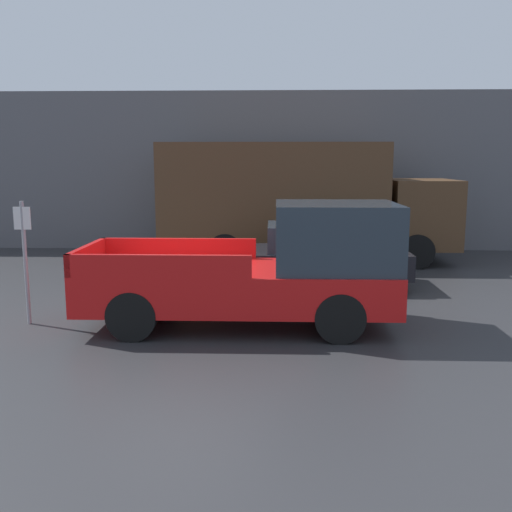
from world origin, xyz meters
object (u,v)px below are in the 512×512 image
pickup_truck (269,270)px  newspaper_box (318,236)px  parking_sign (25,255)px  car (315,254)px  delivery_truck (296,199)px

pickup_truck → newspaper_box: pickup_truck is taller
parking_sign → newspaper_box: (5.87, 8.67, -0.76)m
pickup_truck → newspaper_box: size_ratio=5.48×
car → newspaper_box: (0.47, 5.23, -0.24)m
delivery_truck → newspaper_box: 2.47m
delivery_truck → pickup_truck: bearing=-95.8°
delivery_truck → newspaper_box: delivery_truck is taller
delivery_truck → car: bearing=-83.9°
parking_sign → car: bearing=32.4°
pickup_truck → car: bearing=73.2°
pickup_truck → newspaper_box: bearing=80.1°
pickup_truck → car: (1.04, 3.43, -0.29)m
car → newspaper_box: bearing=84.9°
pickup_truck → car: size_ratio=1.26×
pickup_truck → delivery_truck: size_ratio=0.65×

